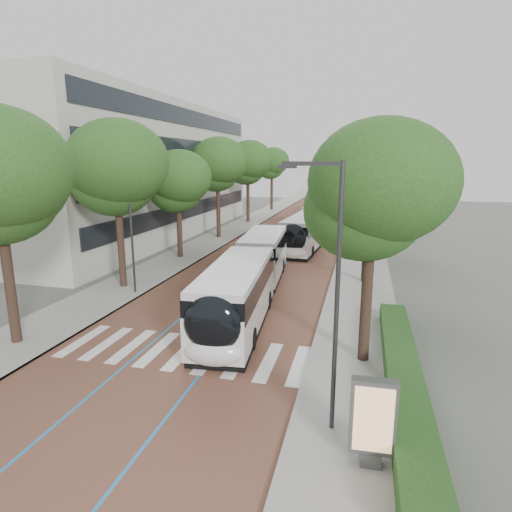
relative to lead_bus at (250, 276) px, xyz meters
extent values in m
plane|color=#51544C|center=(-1.30, -7.99, -1.63)|extent=(160.00, 160.00, 0.00)
cube|color=brown|center=(-1.30, 32.01, -1.62)|extent=(11.00, 140.00, 0.02)
cube|color=#98948F|center=(-8.80, 32.01, -1.57)|extent=(4.00, 140.00, 0.12)
cube|color=#98948F|center=(6.20, 32.01, -1.57)|extent=(4.00, 140.00, 0.12)
cube|color=gray|center=(-6.90, 32.01, -1.57)|extent=(0.20, 140.00, 0.14)
cube|color=gray|center=(4.30, 32.01, -1.57)|extent=(0.20, 140.00, 0.14)
cube|color=silver|center=(-6.10, -6.99, -1.60)|extent=(0.55, 3.60, 0.01)
cube|color=silver|center=(-4.85, -6.99, -1.60)|extent=(0.55, 3.60, 0.01)
cube|color=silver|center=(-3.60, -6.99, -1.60)|extent=(0.55, 3.60, 0.01)
cube|color=silver|center=(-2.35, -6.99, -1.60)|extent=(0.55, 3.60, 0.01)
cube|color=silver|center=(-1.10, -6.99, -1.60)|extent=(0.55, 3.60, 0.01)
cube|color=silver|center=(0.15, -6.99, -1.60)|extent=(0.55, 3.60, 0.01)
cube|color=silver|center=(1.40, -6.99, -1.60)|extent=(0.55, 3.60, 0.01)
cube|color=silver|center=(2.65, -6.99, -1.60)|extent=(0.55, 3.60, 0.01)
cube|color=silver|center=(3.90, -6.99, -1.60)|extent=(0.55, 3.60, 0.01)
cube|color=#236FAF|center=(-2.90, 32.01, -1.60)|extent=(0.12, 126.00, 0.01)
cube|color=#236FAF|center=(0.30, 32.01, -1.60)|extent=(0.12, 126.00, 0.01)
cube|color=#B2AEA5|center=(-20.80, 20.01, 5.37)|extent=(18.00, 40.00, 14.00)
cube|color=black|center=(-11.75, 20.01, 1.37)|extent=(0.12, 38.00, 1.60)
cube|color=black|center=(-11.75, 20.01, 4.57)|extent=(0.12, 38.00, 1.60)
cube|color=black|center=(-11.75, 20.01, 7.77)|extent=(0.12, 38.00, 1.60)
cube|color=black|center=(-11.75, 20.01, 10.77)|extent=(0.12, 38.00, 1.60)
cube|color=#1B3C14|center=(7.80, -7.99, -1.11)|extent=(1.20, 14.00, 0.80)
cylinder|color=#2F2F32|center=(5.50, -10.99, 2.49)|extent=(0.14, 0.14, 8.00)
cube|color=#2F2F32|center=(4.70, -10.99, 6.39)|extent=(1.70, 0.12, 0.12)
cube|color=#2F2F32|center=(4.00, -10.99, 6.31)|extent=(0.50, 0.20, 0.10)
cylinder|color=#2F2F32|center=(5.50, 14.01, 2.49)|extent=(0.14, 0.14, 8.00)
cube|color=#2F2F32|center=(4.70, 14.01, 6.39)|extent=(1.70, 0.12, 0.12)
cube|color=#2F2F32|center=(4.00, 14.01, 6.31)|extent=(0.50, 0.20, 0.10)
cylinder|color=#2F2F32|center=(-7.40, 0.01, 2.49)|extent=(0.14, 0.14, 8.00)
cylinder|color=black|center=(-8.80, -7.99, 0.93)|extent=(0.44, 0.44, 5.11)
cylinder|color=black|center=(-8.80, 1.01, 0.99)|extent=(0.44, 0.44, 5.24)
ellipsoid|color=#1E4616|center=(-8.80, 1.01, 5.76)|extent=(6.18, 6.18, 5.25)
cylinder|color=black|center=(-8.80, 10.01, 0.57)|extent=(0.44, 0.44, 4.40)
ellipsoid|color=#1E4616|center=(-8.80, 10.01, 4.57)|extent=(5.20, 5.20, 4.42)
cylinder|color=black|center=(-8.80, 20.01, 1.02)|extent=(0.44, 0.44, 5.29)
ellipsoid|color=#1E4616|center=(-8.80, 20.01, 5.83)|extent=(5.79, 5.79, 4.92)
cylinder|color=black|center=(-8.80, 32.01, 1.06)|extent=(0.44, 0.44, 5.38)
ellipsoid|color=#1E4616|center=(-8.80, 32.01, 5.96)|extent=(5.91, 5.91, 5.02)
cylinder|color=black|center=(-8.80, 47.01, 1.01)|extent=(0.44, 0.44, 5.28)
ellipsoid|color=#1E4616|center=(-8.80, 47.01, 5.82)|extent=(5.14, 5.14, 4.37)
cylinder|color=black|center=(6.40, -5.99, 0.76)|extent=(0.44, 0.44, 4.78)
ellipsoid|color=#1E4616|center=(6.40, -5.99, 5.11)|extent=(5.51, 5.51, 4.69)
cylinder|color=black|center=(6.40, 6.01, 0.41)|extent=(0.44, 0.44, 4.08)
ellipsoid|color=#1E4616|center=(6.40, 6.01, 4.13)|extent=(5.87, 5.87, 4.99)
cylinder|color=black|center=(6.40, 20.01, 0.41)|extent=(0.44, 0.44, 4.08)
ellipsoid|color=#1E4616|center=(6.40, 20.01, 4.12)|extent=(5.85, 5.85, 4.97)
cylinder|color=black|center=(6.40, 36.01, 0.35)|extent=(0.44, 0.44, 3.95)
ellipsoid|color=#1E4616|center=(6.40, 36.01, 3.93)|extent=(5.10, 5.10, 4.33)
cylinder|color=black|center=(-0.12, 1.29, 0.15)|extent=(2.37, 1.10, 2.30)
cube|color=silver|center=(0.34, -3.82, -0.37)|extent=(3.32, 9.55, 1.82)
cube|color=black|center=(0.34, -3.82, 0.77)|extent=(3.35, 9.36, 0.97)
cube|color=silver|center=(0.34, -3.82, 1.42)|extent=(3.26, 9.35, 0.31)
cube|color=black|center=(0.34, -3.82, -1.45)|extent=(3.24, 9.17, 0.35)
cube|color=silver|center=(-0.50, 5.60, -0.37)|extent=(3.18, 7.93, 1.82)
cube|color=black|center=(-0.50, 5.60, 0.77)|extent=(3.21, 7.78, 0.97)
cube|color=silver|center=(-0.50, 5.60, 1.42)|extent=(3.12, 7.77, 0.31)
cube|color=black|center=(-0.50, 5.60, -1.45)|extent=(3.10, 7.62, 0.35)
ellipsoid|color=black|center=(0.74, -8.33, 0.38)|extent=(2.44, 1.30, 2.28)
ellipsoid|color=silver|center=(0.75, -8.38, -0.76)|extent=(2.43, 1.21, 1.14)
cylinder|color=black|center=(-0.58, -6.19, -1.13)|extent=(0.39, 1.02, 1.00)
cylinder|color=black|center=(1.67, -5.99, -1.13)|extent=(0.39, 1.02, 1.00)
cylinder|color=black|center=(-1.77, 7.16, -1.13)|extent=(0.39, 1.02, 1.00)
cylinder|color=black|center=(0.48, 7.36, -1.13)|extent=(0.39, 1.02, 1.00)
cylinder|color=black|center=(-1.06, -0.85, -1.13)|extent=(0.39, 1.02, 1.00)
cylinder|color=black|center=(1.19, -0.65, -1.13)|extent=(0.39, 1.02, 1.00)
cube|color=silver|center=(1.08, 16.69, -0.37)|extent=(3.30, 12.14, 1.82)
cube|color=black|center=(1.08, 16.69, 0.77)|extent=(3.32, 11.90, 0.97)
cube|color=silver|center=(1.08, 16.69, 1.42)|extent=(3.23, 11.90, 0.31)
cube|color=black|center=(1.08, 16.69, -1.45)|extent=(3.21, 11.66, 0.35)
ellipsoid|color=black|center=(0.69, 10.85, 0.38)|extent=(2.42, 1.25, 2.28)
ellipsoid|color=silver|center=(0.69, 10.80, -0.76)|extent=(2.41, 1.15, 1.14)
cylinder|color=black|center=(-0.29, 13.17, -1.13)|extent=(0.37, 1.02, 1.00)
cylinder|color=black|center=(1.97, 13.02, -1.13)|extent=(0.37, 1.02, 1.00)
cylinder|color=black|center=(0.21, 20.55, -1.13)|extent=(0.37, 1.02, 1.00)
cylinder|color=black|center=(2.46, 20.40, -1.13)|extent=(0.37, 1.02, 1.00)
cube|color=silver|center=(1.22, 28.70, -0.37)|extent=(3.10, 12.11, 1.82)
cube|color=black|center=(1.22, 28.70, 0.77)|extent=(3.12, 11.87, 0.97)
cube|color=silver|center=(1.22, 28.70, 1.42)|extent=(3.03, 11.87, 0.31)
cube|color=black|center=(1.22, 28.70, -1.45)|extent=(3.02, 11.63, 0.35)
ellipsoid|color=black|center=(0.93, 22.85, 0.38)|extent=(2.40, 1.22, 2.28)
ellipsoid|color=silver|center=(0.93, 22.80, -0.76)|extent=(2.40, 1.12, 1.14)
cylinder|color=black|center=(-0.09, 25.16, -1.13)|extent=(0.35, 1.01, 1.00)
cylinder|color=black|center=(2.17, 25.04, -1.13)|extent=(0.35, 1.01, 1.00)
cylinder|color=black|center=(0.28, 32.55, -1.13)|extent=(0.35, 1.01, 1.00)
cylinder|color=black|center=(2.54, 32.44, -1.13)|extent=(0.35, 1.01, 1.00)
cube|color=silver|center=(0.42, 41.79, -0.37)|extent=(3.31, 12.14, 1.82)
cube|color=black|center=(0.42, 41.79, 0.77)|extent=(3.33, 11.91, 0.97)
cube|color=silver|center=(0.42, 41.79, 1.42)|extent=(3.24, 11.90, 0.31)
cube|color=black|center=(0.42, 41.79, -1.45)|extent=(3.23, 11.66, 0.35)
ellipsoid|color=black|center=(0.82, 35.95, 0.38)|extent=(2.42, 1.26, 2.28)
ellipsoid|color=silver|center=(0.82, 35.90, -0.76)|extent=(2.41, 1.16, 1.14)
cylinder|color=black|center=(-0.46, 38.12, -1.13)|extent=(0.37, 1.02, 1.00)
cylinder|color=black|center=(1.79, 38.28, -1.13)|extent=(0.37, 1.02, 1.00)
cylinder|color=black|center=(-0.96, 45.50, -1.13)|extent=(0.37, 1.02, 1.00)
cylinder|color=black|center=(1.29, 45.66, -1.13)|extent=(0.37, 1.02, 1.00)
cube|color=silver|center=(0.56, 55.67, -0.37)|extent=(2.82, 12.06, 1.82)
cube|color=black|center=(0.56, 55.67, 0.77)|extent=(2.86, 11.82, 0.97)
cube|color=silver|center=(0.56, 55.67, 1.42)|extent=(2.77, 11.82, 0.31)
cube|color=black|center=(0.56, 55.67, -1.45)|extent=(2.76, 11.58, 0.35)
ellipsoid|color=black|center=(0.72, 49.82, 0.38)|extent=(2.38, 1.16, 2.28)
ellipsoid|color=silver|center=(0.72, 49.77, -0.76)|extent=(2.38, 1.06, 1.14)
cylinder|color=black|center=(-0.47, 52.04, -1.13)|extent=(0.33, 1.01, 1.00)
cylinder|color=black|center=(1.78, 52.10, -1.13)|extent=(0.33, 1.01, 1.00)
cylinder|color=black|center=(-0.68, 59.44, -1.13)|extent=(0.33, 1.01, 1.00)
cylinder|color=black|center=(1.58, 59.50, -1.13)|extent=(0.33, 1.01, 1.00)
cube|color=#59595B|center=(6.63, -12.37, -1.32)|extent=(0.57, 0.48, 0.37)
cube|color=#59595B|center=(6.63, -12.37, -0.08)|extent=(1.21, 0.37, 2.11)
cube|color=#E5AE79|center=(6.64, -12.54, -0.08)|extent=(1.01, 0.06, 1.84)
camera|label=1|loc=(6.09, -22.83, 6.47)|focal=30.00mm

